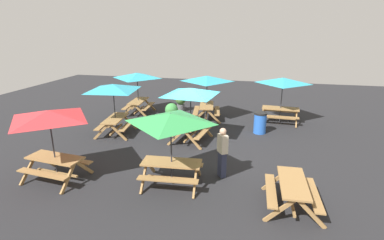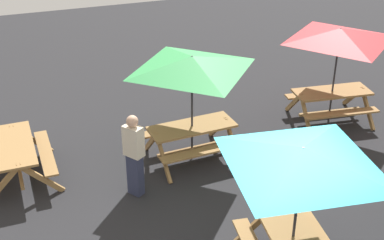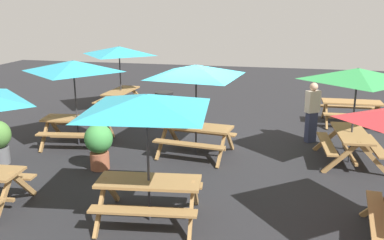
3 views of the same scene
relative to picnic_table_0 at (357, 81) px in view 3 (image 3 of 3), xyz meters
The scene contains 10 objects.
ground_plane 4.05m from the picnic_table_0, behind, with size 31.22×31.22×0.00m, color #232326.
picnic_table_0 is the anchor object (origin of this frame).
picnic_table_1 3.76m from the picnic_table_0, behind, with size 2.80×2.80×2.34m.
picnic_table_3 7.04m from the picnic_table_0, behind, with size 2.27×2.27×2.34m.
picnic_table_5 5.39m from the picnic_table_0, 135.45° to the right, with size 2.81×2.81×2.34m.
picnic_table_6 8.10m from the picnic_table_0, 153.81° to the left, with size 2.11×2.11×2.34m.
picnic_table_7 3.80m from the picnic_table_0, 82.45° to the left, with size 1.83×1.57×0.81m.
trash_bin_blue 6.18m from the picnic_table_0, 154.36° to the left, with size 0.59×0.59×0.98m.
potted_plant_0 6.13m from the picnic_table_0, 163.44° to the right, with size 0.65×0.65×1.09m.
person_standing 2.01m from the picnic_table_0, 120.77° to the left, with size 0.42×0.39×1.67m.
Camera 3 is at (1.90, -10.30, 3.74)m, focal length 40.00 mm.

